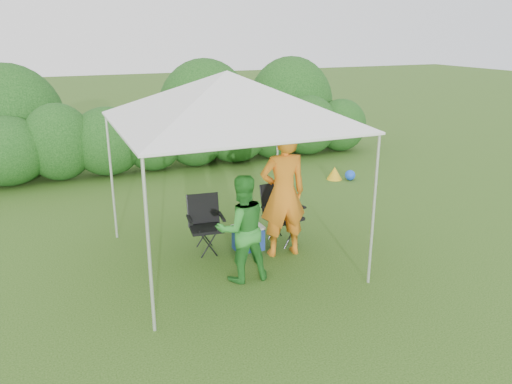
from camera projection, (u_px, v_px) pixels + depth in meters
name	position (u px, v px, depth m)	size (l,w,h in m)	color
ground	(242.00, 271.00, 7.29)	(70.00, 70.00, 0.00)	#3B601E
hedge	(153.00, 138.00, 12.29)	(12.35, 1.53, 1.80)	#21531A
canopy	(228.00, 97.00, 6.96)	(3.10, 3.10, 2.83)	silver
chair_right	(280.00, 209.00, 8.21)	(0.67, 0.63, 0.97)	black
chair_left	(205.00, 220.00, 7.87)	(0.60, 0.56, 0.90)	black
man	(283.00, 193.00, 7.56)	(0.73, 0.48, 2.00)	orange
woman	(242.00, 228.00, 6.85)	(0.74, 0.58, 1.53)	#2D882C
cooler	(248.00, 238.00, 7.97)	(0.47, 0.35, 0.39)	#203E94
bottle	(253.00, 220.00, 7.86)	(0.06, 0.06, 0.21)	#592D0C
lawn_toy	(339.00, 174.00, 11.71)	(0.60, 0.50, 0.30)	gold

